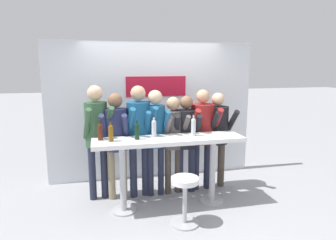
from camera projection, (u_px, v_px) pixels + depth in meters
The scene contains 17 objects.
ground_plane at pixel (169, 206), 4.50m from camera, with size 40.00×40.00×0.00m, color #9E9EA3.
back_wall at pixel (153, 111), 5.54m from camera, with size 3.79×0.12×2.52m.
tasting_table at pixel (169, 151), 4.35m from camera, with size 2.19×0.51×1.06m.
bar_stool at pixel (185, 194), 3.93m from camera, with size 0.39×0.39×0.65m.
person_far_left at pixel (97, 129), 4.57m from camera, with size 0.48×0.60×1.79m.
person_left at pixel (116, 135), 4.57m from camera, with size 0.46×0.57×1.68m.
person_center_left at pixel (139, 129), 4.66m from camera, with size 0.48×0.60×1.79m.
person_center at pixel (156, 130), 4.70m from camera, with size 0.38×0.51×1.71m.
person_center_right at pixel (173, 134), 4.80m from camera, with size 0.40×0.51×1.60m.
person_right at pixel (186, 134), 4.85m from camera, with size 0.48×0.57×1.61m.
person_far_right at pixel (203, 129), 4.96m from camera, with size 0.47×0.55×1.70m.
person_rightmost at pixel (217, 130), 5.04m from camera, with size 0.49×0.58×1.64m.
wine_bottle_0 at pixel (111, 132), 4.10m from camera, with size 0.07×0.07×0.28m.
wine_bottle_1 at pixel (137, 131), 4.21m from camera, with size 0.06×0.06×0.28m.
wine_bottle_2 at pixel (100, 131), 4.17m from camera, with size 0.07×0.07×0.28m.
wine_bottle_3 at pixel (154, 128), 4.34m from camera, with size 0.07×0.07×0.31m.
wine_bottle_4 at pixel (193, 126), 4.41m from camera, with size 0.07×0.07×0.33m.
Camera 1 is at (-0.97, -4.08, 2.10)m, focal length 32.00 mm.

